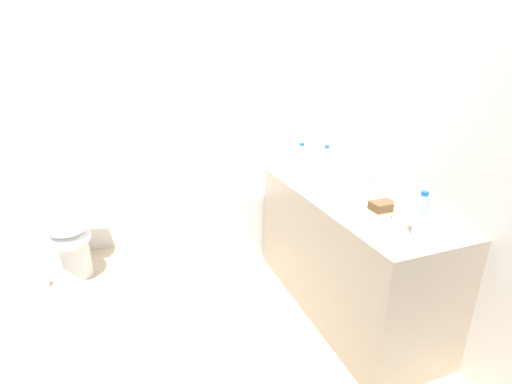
# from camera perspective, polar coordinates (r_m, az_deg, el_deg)

# --- Properties ---
(ground_plane) EXTENTS (3.69, 3.69, 0.00)m
(ground_plane) POSITION_cam_1_polar(r_m,az_deg,el_deg) (2.77, -10.19, -17.86)
(ground_plane) COLOR #C1AD8E
(wall_back_tiled) EXTENTS (3.09, 0.10, 2.42)m
(wall_back_tiled) POSITION_cam_1_polar(r_m,az_deg,el_deg) (3.47, -15.53, 11.59)
(wall_back_tiled) COLOR silver
(wall_back_tiled) RESTS_ON ground_plane
(wall_right_mirror) EXTENTS (0.10, 2.83, 2.42)m
(wall_right_mirror) POSITION_cam_1_polar(r_m,az_deg,el_deg) (2.80, 17.71, 9.36)
(wall_right_mirror) COLOR silver
(wall_right_mirror) RESTS_ON ground_plane
(bathtub) EXTENTS (1.62, 0.66, 1.23)m
(bathtub) POSITION_cam_1_polar(r_m,az_deg,el_deg) (3.45, -5.19, -3.42)
(bathtub) COLOR silver
(bathtub) RESTS_ON ground_plane
(toilet) EXTENTS (0.34, 0.49, 0.71)m
(toilet) POSITION_cam_1_polar(r_m,az_deg,el_deg) (3.32, -26.36, -5.72)
(toilet) COLOR white
(toilet) RESTS_ON ground_plane
(vanity_counter) EXTENTS (0.59, 1.54, 0.84)m
(vanity_counter) POSITION_cam_1_polar(r_m,az_deg,el_deg) (2.66, 13.50, -9.01)
(vanity_counter) COLOR tan
(vanity_counter) RESTS_ON ground_plane
(sink_basin) EXTENTS (0.34, 0.34, 0.04)m
(sink_basin) POSITION_cam_1_polar(r_m,az_deg,el_deg) (2.51, 13.77, 0.22)
(sink_basin) COLOR white
(sink_basin) RESTS_ON vanity_counter
(sink_faucet) EXTENTS (0.12, 0.15, 0.08)m
(sink_faucet) POSITION_cam_1_polar(r_m,az_deg,el_deg) (2.61, 17.40, 1.03)
(sink_faucet) COLOR silver
(sink_faucet) RESTS_ON vanity_counter
(water_bottle_0) EXTENTS (0.06, 0.06, 0.24)m
(water_bottle_0) POSITION_cam_1_polar(r_m,az_deg,el_deg) (2.79, 10.64, 4.49)
(water_bottle_0) COLOR silver
(water_bottle_0) RESTS_ON vanity_counter
(water_bottle_1) EXTENTS (0.07, 0.07, 0.21)m
(water_bottle_1) POSITION_cam_1_polar(r_m,az_deg,el_deg) (2.99, 6.97, 5.40)
(water_bottle_1) COLOR silver
(water_bottle_1) RESTS_ON vanity_counter
(water_bottle_2) EXTENTS (0.07, 0.07, 0.24)m
(water_bottle_2) POSITION_cam_1_polar(r_m,az_deg,el_deg) (2.02, 23.95, -3.28)
(water_bottle_2) COLOR silver
(water_bottle_2) RESTS_ON vanity_counter
(drinking_glass_0) EXTENTS (0.06, 0.06, 0.10)m
(drinking_glass_0) POSITION_cam_1_polar(r_m,az_deg,el_deg) (2.19, 21.05, -2.90)
(drinking_glass_0) COLOR white
(drinking_glass_0) RESTS_ON vanity_counter
(drinking_glass_1) EXTENTS (0.07, 0.07, 0.08)m
(drinking_glass_1) POSITION_cam_1_polar(r_m,az_deg,el_deg) (2.91, 9.24, 3.77)
(drinking_glass_1) COLOR white
(drinking_glass_1) RESTS_ON vanity_counter
(amenity_basket) EXTENTS (0.14, 0.10, 0.05)m
(amenity_basket) POSITION_cam_1_polar(r_m,az_deg,el_deg) (2.31, 18.84, -2.03)
(amenity_basket) COLOR brown
(amenity_basket) RESTS_ON vanity_counter
(toilet_paper_roll) EXTENTS (0.11, 0.11, 0.12)m
(toilet_paper_roll) POSITION_cam_1_polar(r_m,az_deg,el_deg) (3.37, -30.07, -11.80)
(toilet_paper_roll) COLOR white
(toilet_paper_roll) RESTS_ON ground_plane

